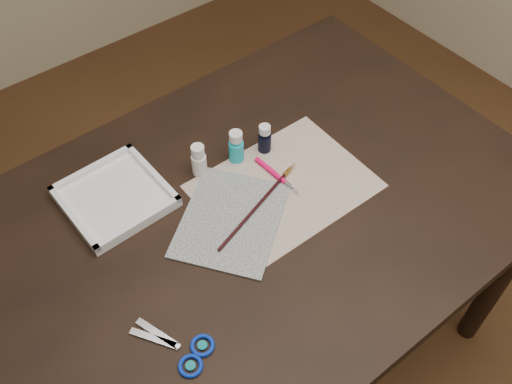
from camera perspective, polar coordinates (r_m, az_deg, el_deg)
ground at (r=1.95m, az=-0.00°, el=-15.26°), size 3.50×3.50×0.02m
table at (r=1.61m, az=-0.00°, el=-9.65°), size 1.30×0.90×0.75m
paper at (r=1.33m, az=2.85°, el=0.61°), size 0.39×0.30×0.00m
canvas at (r=1.27m, az=-2.51°, el=-2.79°), size 0.34×0.33×0.00m
paint_bottle_white at (r=1.33m, az=-5.74°, el=3.21°), size 0.04×0.04×0.09m
paint_bottle_cyan at (r=1.36m, az=-2.00°, el=4.58°), size 0.04×0.04×0.09m
paint_bottle_navy at (r=1.38m, az=0.86°, el=5.38°), size 0.03×0.03×0.08m
paintbrush at (r=1.29m, az=0.36°, el=-1.14°), size 0.30×0.10×0.01m
craft_knife at (r=1.34m, az=2.21°, el=1.56°), size 0.02×0.15×0.01m
scissors at (r=1.13m, az=-8.72°, el=-14.98°), size 0.18×0.20×0.01m
palette_tray at (r=1.33m, az=-13.94°, el=-0.42°), size 0.23×0.23×0.03m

